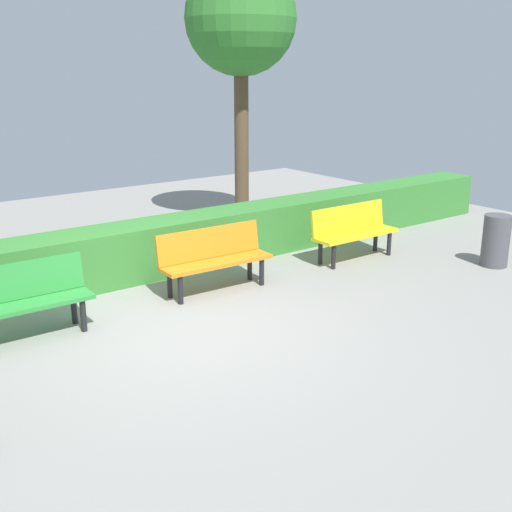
# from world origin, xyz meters

# --- Properties ---
(ground_plane) EXTENTS (17.61, 17.61, 0.00)m
(ground_plane) POSITION_xyz_m (0.00, 0.00, 0.00)
(ground_plane) COLOR gray
(bench_yellow) EXTENTS (1.54, 0.46, 0.86)m
(bench_yellow) POSITION_xyz_m (-3.67, -0.85, 0.48)
(bench_yellow) COLOR yellow
(bench_yellow) RESTS_ON ground_plane
(bench_orange) EXTENTS (1.61, 0.50, 0.86)m
(bench_orange) POSITION_xyz_m (-1.08, -0.93, 0.48)
(bench_orange) COLOR orange
(bench_orange) RESTS_ON ground_plane
(bench_green) EXTENTS (1.43, 0.47, 0.86)m
(bench_green) POSITION_xyz_m (1.49, -0.87, 0.48)
(bench_green) COLOR #2D8C38
(bench_green) RESTS_ON ground_plane
(hedge_row) EXTENTS (13.61, 0.74, 0.79)m
(hedge_row) POSITION_xyz_m (-1.16, -2.06, 0.40)
(hedge_row) COLOR #387F33
(hedge_row) RESTS_ON ground_plane
(tree_near) EXTENTS (2.03, 2.03, 4.82)m
(tree_near) POSITION_xyz_m (-3.62, -3.83, 3.74)
(tree_near) COLOR brown
(tree_near) RESTS_ON ground_plane
(trash_bin) EXTENTS (0.41, 0.41, 0.80)m
(trash_bin) POSITION_xyz_m (-5.17, 0.75, 0.40)
(trash_bin) COLOR #4C4C51
(trash_bin) RESTS_ON ground_plane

